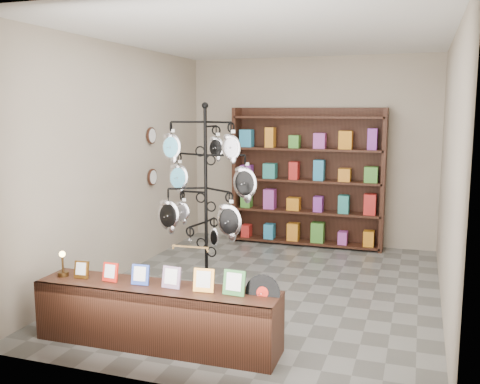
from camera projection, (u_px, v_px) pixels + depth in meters
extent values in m
plane|color=slate|center=(267.00, 288.00, 6.55)|extent=(5.00, 5.00, 0.00)
plane|color=#B2A58F|center=(310.00, 151.00, 8.66)|extent=(4.00, 0.00, 4.00)
plane|color=#B2A58F|center=(178.00, 200.00, 3.98)|extent=(4.00, 0.00, 4.00)
plane|color=#B2A58F|center=(121.00, 161.00, 6.95)|extent=(0.00, 5.00, 5.00)
plane|color=#B2A58F|center=(449.00, 173.00, 5.68)|extent=(0.00, 5.00, 5.00)
plane|color=white|center=(270.00, 36.00, 6.09)|extent=(5.00, 5.00, 0.00)
cylinder|color=black|center=(207.00, 299.00, 6.15)|extent=(0.47, 0.47, 0.03)
cylinder|color=black|center=(206.00, 206.00, 5.98)|extent=(0.04, 0.04, 2.19)
sphere|color=black|center=(205.00, 105.00, 5.81)|extent=(0.07, 0.07, 0.07)
ellipsoid|color=silver|center=(214.00, 237.00, 6.26)|extent=(0.12, 0.04, 0.23)
cube|color=tan|center=(190.00, 247.00, 5.77)|extent=(0.42, 0.04, 0.04)
cube|color=black|center=(157.00, 316.00, 4.93)|extent=(2.32, 0.51, 0.57)
cube|color=orange|center=(82.00, 270.00, 5.11)|extent=(0.15, 0.05, 0.17)
cube|color=red|center=(110.00, 272.00, 5.02)|extent=(0.16, 0.06, 0.18)
cube|color=#263FA5|center=(140.00, 275.00, 4.92)|extent=(0.17, 0.06, 0.19)
cube|color=#E54C33|center=(171.00, 277.00, 4.82)|extent=(0.18, 0.06, 0.20)
cube|color=orange|center=(204.00, 280.00, 4.73)|extent=(0.19, 0.06, 0.21)
cube|color=#337233|center=(234.00, 283.00, 4.64)|extent=(0.20, 0.07, 0.22)
cylinder|color=black|center=(262.00, 293.00, 4.63)|extent=(0.32, 0.08, 0.31)
cylinder|color=red|center=(262.00, 293.00, 4.63)|extent=(0.11, 0.03, 0.10)
cylinder|color=#3F2912|center=(63.00, 274.00, 5.18)|extent=(0.10, 0.10, 0.04)
cylinder|color=#3F2912|center=(63.00, 265.00, 5.17)|extent=(0.02, 0.02, 0.15)
sphere|color=#FFBF59|center=(62.00, 254.00, 5.15)|extent=(0.06, 0.06, 0.06)
cube|color=black|center=(309.00, 176.00, 8.66)|extent=(2.40, 0.04, 2.20)
cube|color=black|center=(237.00, 175.00, 8.89)|extent=(0.06, 0.36, 2.20)
cube|color=black|center=(383.00, 180.00, 8.14)|extent=(0.06, 0.36, 2.20)
cube|color=black|center=(306.00, 241.00, 8.67)|extent=(2.36, 0.36, 0.04)
cube|color=black|center=(306.00, 211.00, 8.60)|extent=(2.36, 0.36, 0.03)
cube|color=black|center=(307.00, 180.00, 8.52)|extent=(2.36, 0.36, 0.04)
cube|color=black|center=(308.00, 149.00, 8.44)|extent=(2.36, 0.36, 0.04)
cube|color=black|center=(308.00, 117.00, 8.37)|extent=(2.36, 0.36, 0.04)
cylinder|color=black|center=(151.00, 136.00, 7.65)|extent=(0.03, 0.24, 0.24)
cylinder|color=black|center=(152.00, 177.00, 7.74)|extent=(0.03, 0.24, 0.24)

